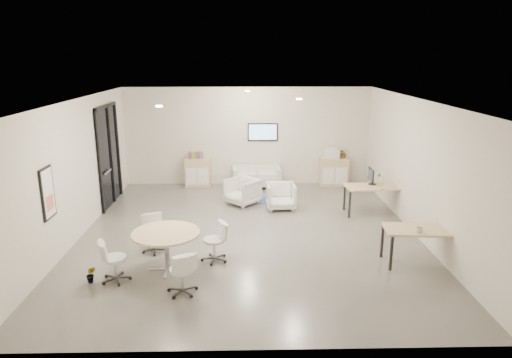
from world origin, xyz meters
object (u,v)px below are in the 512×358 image
Objects in this scene: sideboard_left at (198,172)px; sideboard_right at (334,172)px; desk_front at (421,232)px; armchair_left at (242,190)px; desk_rear at (373,189)px; loveseat at (257,177)px; round_table at (166,236)px; armchair_right at (281,195)px.

sideboard_right is at bearing -0.13° from sideboard_left.
armchair_left is at bearing 136.74° from desk_front.
sideboard_left is at bearing 145.58° from desk_rear.
loveseat is 6.31m from round_table.
round_table is (-5.02, -3.28, 0.03)m from desk_rear.
round_table is (-0.01, -6.14, 0.28)m from sideboard_left.
desk_front is (0.65, -5.93, 0.22)m from sideboard_right.
round_table is (-2.56, -3.76, 0.34)m from armchair_right.
sideboard_right reaches higher than loveseat.
desk_front is at bearing -83.75° from sideboard_right.
armchair_right is at bearing 130.15° from desk_front.
armchair_right is (0.63, -2.23, 0.08)m from loveseat.
round_table is at bearing -110.14° from loveseat.
sideboard_right is at bearing 53.78° from round_table.
round_table is at bearing -90.06° from sideboard_left.
desk_rear is at bearing -79.63° from sideboard_right.
round_table reaches higher than desk_rear.
desk_front is at bearing -92.30° from desk_rear.
armchair_left is 0.53× the size of desk_rear.
armchair_right is 0.51× the size of desk_rear.
armchair_right reaches higher than desk_front.
armchair_right is (-1.93, -2.38, -0.06)m from sideboard_right.
loveseat is at bearing 134.02° from desk_rear.
armchair_right is at bearing -129.14° from sideboard_right.
armchair_left is 5.42m from desk_front.
desk_front is at bearing -63.23° from loveseat.
desk_rear is (3.08, -2.71, 0.39)m from loveseat.
round_table is at bearing -65.94° from armchair_left.
sideboard_left is 1.94m from loveseat.
armchair_right is (1.08, -0.43, -0.02)m from armchair_left.
sideboard_right is at bearing 100.39° from desk_front.
sideboard_right is 1.11× the size of armchair_left.
round_table is (-1.48, -4.19, 0.32)m from armchair_left.
sideboard_left is at bearing 179.87° from sideboard_right.
sideboard_left is 0.69× the size of round_table.
armchair_left reaches higher than armchair_right.
armchair_right is at bearing 55.74° from round_table.
armchair_left reaches higher than loveseat.
desk_rear is at bearing -29.75° from sideboard_left.
sideboard_left is 0.58× the size of loveseat.
sideboard_left is 1.00× the size of sideboard_right.
desk_front is 1.12× the size of round_table.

